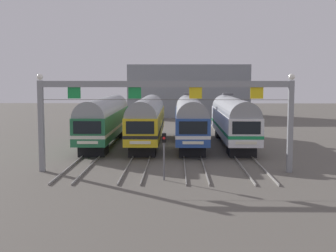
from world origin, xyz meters
TOP-DOWN VIEW (x-y plane):
  - ground_plane at (0.00, 0.00)m, footprint 160.00×160.00m
  - track_bed at (-0.00, 17.00)m, footprint 14.35×70.00m
  - commuter_train_green at (-6.42, -0.01)m, footprint 2.88×18.06m
  - commuter_train_yellow at (-2.14, -0.01)m, footprint 2.88×18.06m
  - commuter_train_blue at (2.14, -0.00)m, footprint 2.88×18.06m
  - commuter_train_white at (6.42, -0.00)m, footprint 2.88×18.06m
  - catenary_gantry at (0.00, -13.50)m, footprint 18.09×0.44m
  - yard_signal_mast at (0.00, -16.27)m, footprint 0.28×0.35m
  - maintenance_building at (2.83, 36.69)m, footprint 20.80×10.00m

SIDE VIEW (x-z plane):
  - ground_plane at x=0.00m, z-range 0.00..0.00m
  - track_bed at x=0.00m, z-range 0.00..0.15m
  - yard_signal_mast at x=0.00m, z-range 0.62..3.76m
  - commuter_train_green at x=-6.42m, z-range 0.30..5.07m
  - commuter_train_yellow at x=-2.14m, z-range 0.30..5.07m
  - commuter_train_blue at x=2.14m, z-range 0.16..5.21m
  - commuter_train_white at x=6.42m, z-range 0.16..5.21m
  - maintenance_building at x=2.83m, z-range 0.00..9.04m
  - catenary_gantry at x=0.00m, z-range 1.65..8.62m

